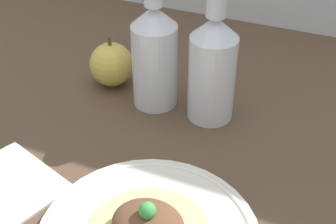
# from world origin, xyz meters

# --- Properties ---
(ground_plane) EXTENTS (1.80, 1.10, 0.04)m
(ground_plane) POSITION_xyz_m (0.00, 0.00, -0.02)
(ground_plane) COLOR brown
(cider_bottle_left) EXTENTS (0.08, 0.08, 0.27)m
(cider_bottle_left) POSITION_xyz_m (-0.06, 0.14, 0.10)
(cider_bottle_left) COLOR silver
(cider_bottle_left) RESTS_ON ground_plane
(cider_bottle_right) EXTENTS (0.08, 0.08, 0.27)m
(cider_bottle_right) POSITION_xyz_m (0.04, 0.14, 0.10)
(cider_bottle_right) COLOR silver
(cider_bottle_right) RESTS_ON ground_plane
(apple) EXTENTS (0.08, 0.08, 0.10)m
(apple) POSITION_xyz_m (-0.16, 0.17, 0.04)
(apple) COLOR gold
(apple) RESTS_ON ground_plane
(napkin) EXTENTS (0.18, 0.18, 0.01)m
(napkin) POSITION_xyz_m (-0.17, -0.14, 0.00)
(napkin) COLOR white
(napkin) RESTS_ON ground_plane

